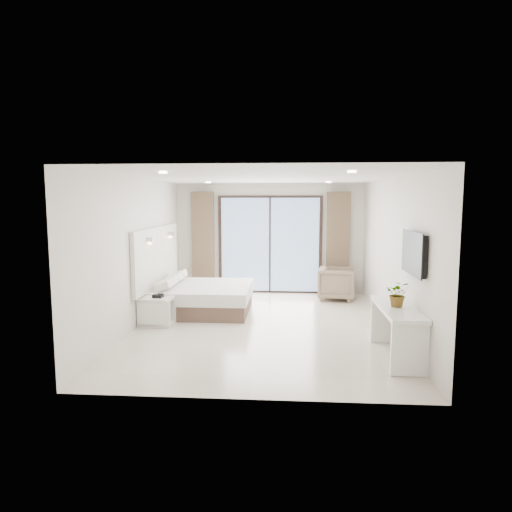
{
  "coord_description": "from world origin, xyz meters",
  "views": [
    {
      "loc": [
        0.45,
        -8.13,
        2.3
      ],
      "look_at": [
        -0.16,
        0.4,
        1.25
      ],
      "focal_mm": 32.0,
      "sensor_mm": 36.0,
      "label": 1
    }
  ],
  "objects_px": {
    "console_desk": "(397,320)",
    "nightstand": "(157,311)",
    "armchair": "(337,282)",
    "bed": "(202,298)"
  },
  "relations": [
    {
      "from": "console_desk",
      "to": "nightstand",
      "type": "bearing_deg",
      "value": 159.53
    },
    {
      "from": "console_desk",
      "to": "armchair",
      "type": "height_order",
      "value": "armchair"
    },
    {
      "from": "console_desk",
      "to": "armchair",
      "type": "xyz_separation_m",
      "value": [
        -0.46,
        3.94,
        -0.15
      ]
    },
    {
      "from": "bed",
      "to": "console_desk",
      "type": "distance_m",
      "value": 4.25
    },
    {
      "from": "bed",
      "to": "console_desk",
      "type": "xyz_separation_m",
      "value": [
        3.37,
        -2.59,
        0.27
      ]
    },
    {
      "from": "nightstand",
      "to": "console_desk",
      "type": "xyz_separation_m",
      "value": [
        4.01,
        -1.5,
        0.3
      ]
    },
    {
      "from": "bed",
      "to": "nightstand",
      "type": "height_order",
      "value": "bed"
    },
    {
      "from": "nightstand",
      "to": "console_desk",
      "type": "relative_size",
      "value": 0.39
    },
    {
      "from": "nightstand",
      "to": "console_desk",
      "type": "bearing_deg",
      "value": -12.8
    },
    {
      "from": "bed",
      "to": "armchair",
      "type": "bearing_deg",
      "value": 24.98
    }
  ]
}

